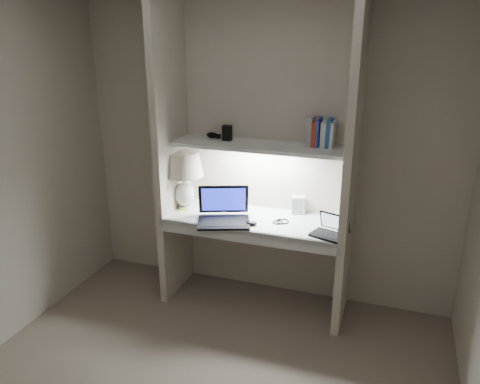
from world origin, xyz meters
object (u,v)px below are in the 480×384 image
at_px(laptop_netbook, 330,230).
at_px(speaker, 298,205).
at_px(book_row, 321,133).
at_px(laptop_main, 224,214).
at_px(table_lamp, 184,171).

bearing_deg(laptop_netbook, speaker, 151.24).
distance_m(laptop_netbook, book_row, 0.75).
relative_size(speaker, book_row, 0.68).
height_order(laptop_main, laptop_netbook, laptop_main).
xyz_separation_m(laptop_main, speaker, (0.53, 0.35, 0.02)).
distance_m(speaker, book_row, 0.64).
xyz_separation_m(laptop_netbook, speaker, (-0.32, 0.35, 0.04)).
height_order(laptop_main, book_row, book_row).
bearing_deg(laptop_main, laptop_netbook, -20.93).
distance_m(laptop_netbook, speaker, 0.48).
relative_size(laptop_main, book_row, 2.26).
relative_size(table_lamp, laptop_netbook, 1.70).
bearing_deg(laptop_main, table_lamp, 138.53).
relative_size(laptop_main, laptop_netbook, 1.72).
relative_size(table_lamp, book_row, 2.23).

